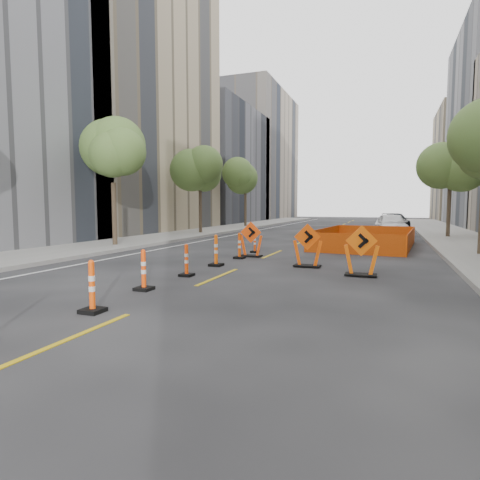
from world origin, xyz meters
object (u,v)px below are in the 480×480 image
at_px(channelizer_4, 186,260).
at_px(channelizer_6, 239,246).
at_px(channelizer_3, 144,270).
at_px(chevron_sign_left, 251,239).
at_px(chevron_sign_center, 307,245).
at_px(channelizer_2, 92,286).
at_px(chevron_sign_right, 361,251).
at_px(parked_car_far, 395,221).
at_px(parked_car_near, 391,225).
at_px(parked_car_mid, 391,223).
at_px(channelizer_5, 216,250).
at_px(channelizer_7, 255,243).

relative_size(channelizer_4, channelizer_6, 0.94).
distance_m(channelizer_3, chevron_sign_left, 7.29).
bearing_deg(chevron_sign_center, channelizer_6, 135.51).
bearing_deg(channelizer_2, channelizer_6, 90.70).
bearing_deg(channelizer_3, chevron_sign_right, 38.69).
height_order(chevron_sign_right, parked_car_far, chevron_sign_right).
relative_size(channelizer_4, parked_car_near, 0.21).
relative_size(parked_car_near, parked_car_mid, 1.15).
height_order(channelizer_4, chevron_sign_left, chevron_sign_left).
bearing_deg(chevron_sign_right, channelizer_5, 164.30).
relative_size(channelizer_5, channelizer_7, 1.23).
height_order(channelizer_2, channelizer_6, channelizer_2).
bearing_deg(chevron_sign_right, chevron_sign_center, 134.96).
bearing_deg(channelizer_7, chevron_sign_right, -43.47).
distance_m(channelizer_5, parked_car_near, 17.94).
relative_size(channelizer_6, chevron_sign_left, 0.71).
height_order(channelizer_2, parked_car_far, parked_car_far).
distance_m(channelizer_7, parked_car_mid, 18.60).
bearing_deg(channelizer_3, parked_car_far, 79.02).
bearing_deg(chevron_sign_right, parked_car_near, 75.04).
xyz_separation_m(channelizer_7, parked_car_mid, (5.92, 17.63, 0.23)).
xyz_separation_m(channelizer_7, parked_car_far, (6.30, 24.13, 0.24)).
relative_size(channelizer_7, chevron_sign_left, 0.62).
bearing_deg(channelizer_5, chevron_sign_center, 16.18).
xyz_separation_m(channelizer_6, chevron_sign_center, (3.02, -1.29, 0.24)).
distance_m(channelizer_3, channelizer_5, 4.38).
distance_m(channelizer_4, parked_car_mid, 24.92).
bearing_deg(channelizer_4, channelizer_7, 89.80).
distance_m(channelizer_5, chevron_sign_center, 3.23).
height_order(channelizer_2, chevron_sign_center, chevron_sign_center).
bearing_deg(channelizer_7, channelizer_3, -90.53).
height_order(channelizer_5, channelizer_6, channelizer_5).
distance_m(channelizer_4, channelizer_6, 4.38).
bearing_deg(channelizer_5, channelizer_4, -90.47).
xyz_separation_m(channelizer_5, chevron_sign_center, (3.09, 0.90, 0.20)).
relative_size(chevron_sign_left, chevron_sign_right, 0.95).
height_order(channelizer_3, parked_car_far, parked_car_far).
bearing_deg(parked_car_near, chevron_sign_right, -101.00).
relative_size(channelizer_4, parked_car_mid, 0.24).
relative_size(channelizer_5, channelizer_6, 1.07).
height_order(chevron_sign_right, parked_car_mid, chevron_sign_right).
relative_size(channelizer_2, channelizer_7, 1.18).
xyz_separation_m(channelizer_4, chevron_sign_right, (4.99, 1.86, 0.28)).
bearing_deg(channelizer_3, parked_car_mid, 77.18).
distance_m(channelizer_4, chevron_sign_right, 5.33).
xyz_separation_m(channelizer_2, chevron_sign_right, (4.80, 6.23, 0.24)).
bearing_deg(channelizer_7, channelizer_5, -90.07).
relative_size(channelizer_6, chevron_sign_right, 0.68).
xyz_separation_m(channelizer_3, parked_car_near, (5.98, 21.32, 0.29)).
relative_size(channelizer_3, chevron_sign_right, 0.67).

